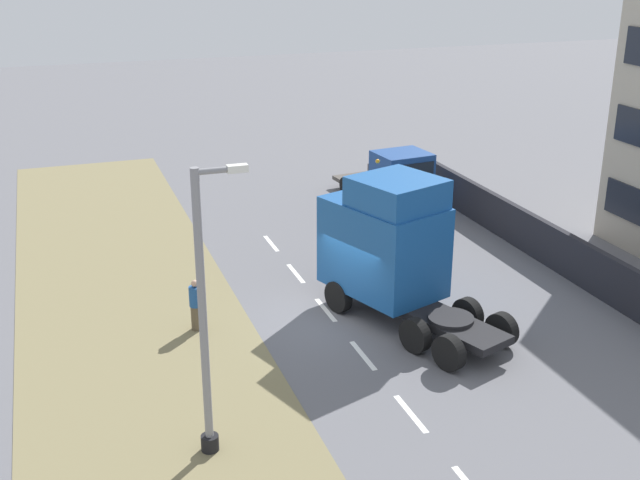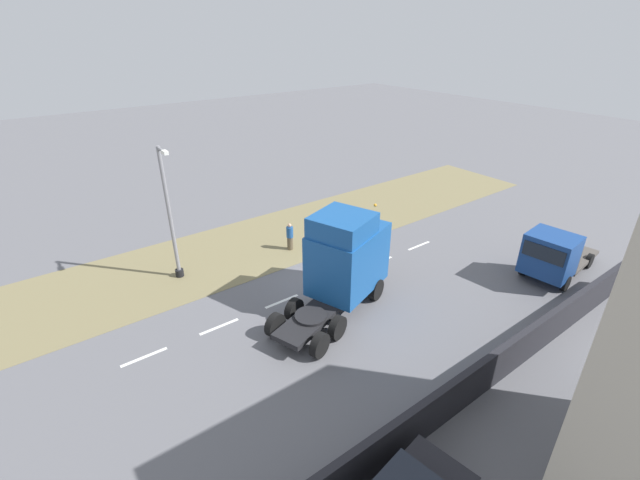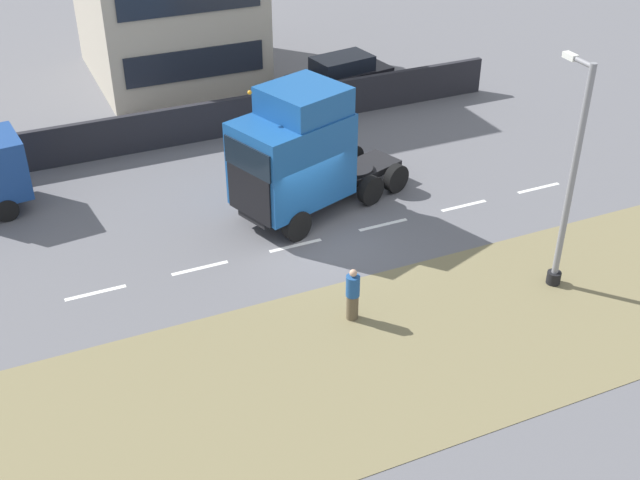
% 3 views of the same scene
% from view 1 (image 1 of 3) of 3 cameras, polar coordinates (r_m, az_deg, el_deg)
% --- Properties ---
extents(ground_plane, '(120.00, 120.00, 0.00)m').
position_cam_1_polar(ground_plane, '(25.25, 1.10, -5.83)').
color(ground_plane, slate).
rests_on(ground_plane, ground).
extents(grass_verge, '(7.00, 44.00, 0.01)m').
position_cam_1_polar(grass_verge, '(24.05, -12.56, -7.78)').
color(grass_verge, olive).
rests_on(grass_verge, ground).
extents(lane_markings, '(0.16, 17.80, 0.00)m').
position_cam_1_polar(lane_markings, '(24.66, 1.67, -6.51)').
color(lane_markings, white).
rests_on(lane_markings, ground).
extents(boundary_wall, '(0.25, 24.00, 1.57)m').
position_cam_1_polar(boundary_wall, '(29.04, 18.02, -1.55)').
color(boundary_wall, '#232328').
rests_on(boundary_wall, ground).
extents(lorry_cab, '(4.45, 6.87, 4.70)m').
position_cam_1_polar(lorry_cab, '(24.97, 4.96, -0.50)').
color(lorry_cab, black).
rests_on(lorry_cab, ground).
extents(flatbed_truck, '(2.79, 5.75, 2.65)m').
position_cam_1_polar(flatbed_truck, '(35.49, 5.42, 4.42)').
color(flatbed_truck, navy).
rests_on(flatbed_truck, ground).
extents(lamp_post, '(1.33, 0.42, 6.86)m').
position_cam_1_polar(lamp_post, '(18.04, -8.09, -6.56)').
color(lamp_post, black).
rests_on(lamp_post, ground).
extents(pedestrian, '(0.39, 0.39, 1.65)m').
position_cam_1_polar(pedestrian, '(24.71, -8.81, -4.63)').
color(pedestrian, brown).
rests_on(pedestrian, ground).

